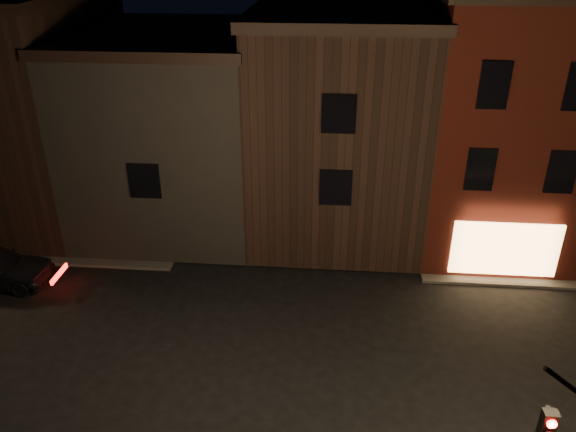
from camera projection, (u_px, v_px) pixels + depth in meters
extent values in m
plane|color=black|center=(282.00, 363.00, 17.67)|extent=(120.00, 120.00, 0.00)
cube|color=#2D2B28|center=(10.00, 138.00, 36.99)|extent=(30.00, 30.00, 0.12)
cube|color=#48130D|center=(495.00, 123.00, 23.20)|extent=(6.00, 8.00, 10.00)
cube|color=#FFBF72|center=(505.00, 249.00, 21.26)|extent=(4.00, 0.12, 2.20)
cube|color=black|center=(338.00, 123.00, 24.82)|extent=(7.00, 10.00, 9.00)
cube|color=black|center=(342.00, 11.00, 22.71)|extent=(7.30, 10.30, 0.40)
cube|color=black|center=(178.00, 130.00, 25.61)|extent=(7.50, 10.00, 8.00)
cube|color=black|center=(170.00, 34.00, 23.72)|extent=(7.80, 10.30, 0.40)
cube|color=black|center=(23.00, 110.00, 25.84)|extent=(7.00, 10.00, 9.50)
cube|color=black|center=(547.00, 430.00, 10.59)|extent=(0.28, 0.22, 0.90)
cylinder|color=#FF0C07|center=(552.00, 424.00, 10.36)|extent=(0.18, 0.06, 0.18)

